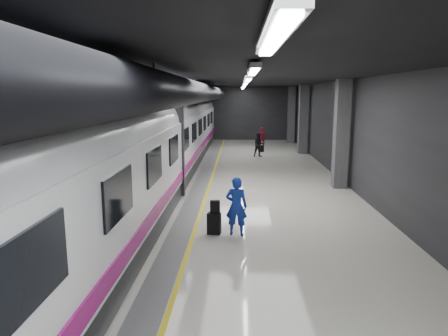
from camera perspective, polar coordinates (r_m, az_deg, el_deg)
ground at (r=15.16m, az=0.90°, el=-4.37°), size 40.00×40.00×0.00m
platform_hall at (r=15.62m, az=-0.05°, el=9.21°), size 10.02×40.02×4.51m
train at (r=15.18m, az=-11.45°, el=3.41°), size 3.05×38.00×4.05m
traveler_main at (r=11.11m, az=1.78°, el=-5.48°), size 0.65×0.48×1.66m
suitcase_main at (r=11.33m, az=-1.42°, el=-7.93°), size 0.40×0.29×0.61m
shoulder_bag at (r=11.20m, az=-1.29°, el=-5.56°), size 0.27×0.15×0.36m
traveler_far_a at (r=25.20m, az=5.03°, el=3.31°), size 0.84×0.72×1.51m
traveler_far_b at (r=28.89m, az=5.40°, el=4.28°), size 0.95×0.44×1.58m
suitcase_far at (r=27.47m, az=5.35°, el=2.78°), size 0.36×0.29×0.46m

